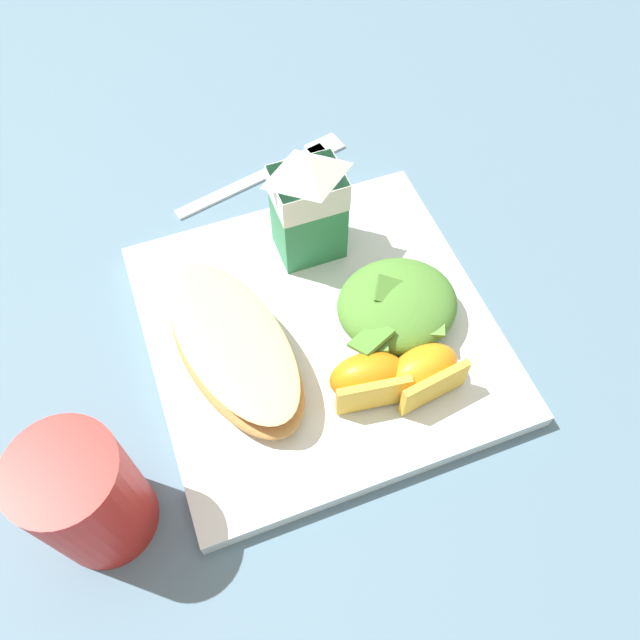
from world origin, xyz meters
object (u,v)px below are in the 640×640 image
at_px(orange_wedge_front, 368,378).
at_px(metal_fork, 276,169).
at_px(green_salad_pile, 397,305).
at_px(orange_wedge_middle, 424,372).
at_px(cheesy_pizza_bread, 234,347).
at_px(milk_carton, 308,202).
at_px(white_plate, 320,331).
at_px(drinking_red_cup, 87,497).

bearing_deg(orange_wedge_front, metal_fork, 87.38).
bearing_deg(green_salad_pile, orange_wedge_middle, -95.41).
bearing_deg(cheesy_pizza_bread, milk_carton, 42.81).
distance_m(cheesy_pizza_bread, orange_wedge_front, 0.11).
height_order(green_salad_pile, metal_fork, green_salad_pile).
bearing_deg(white_plate, cheesy_pizza_bread, -176.04).
distance_m(green_salad_pile, metal_fork, 0.22).
distance_m(cheesy_pizza_bread, milk_carton, 0.13).
bearing_deg(green_salad_pile, orange_wedge_front, -131.70).
bearing_deg(white_plate, orange_wedge_middle, -54.44).
bearing_deg(metal_fork, cheesy_pizza_bread, -116.13).
distance_m(white_plate, orange_wedge_middle, 0.10).
distance_m(white_plate, drinking_red_cup, 0.22).
height_order(milk_carton, orange_wedge_middle, milk_carton).
bearing_deg(cheesy_pizza_bread, metal_fork, 63.87).
relative_size(green_salad_pile, milk_carton, 0.96).
relative_size(white_plate, metal_fork, 1.50).
xyz_separation_m(cheesy_pizza_bread, drinking_red_cup, (-0.12, -0.09, 0.02)).
bearing_deg(orange_wedge_middle, white_plate, 125.56).
bearing_deg(milk_carton, orange_wedge_middle, -77.49).
xyz_separation_m(milk_carton, metal_fork, (0.01, 0.12, -0.07)).
xyz_separation_m(milk_carton, orange_wedge_middle, (0.04, -0.16, -0.04)).
relative_size(orange_wedge_front, metal_fork, 0.35).
relative_size(orange_wedge_front, drinking_red_cup, 0.59).
relative_size(cheesy_pizza_bread, orange_wedge_front, 2.82).
bearing_deg(drinking_red_cup, white_plate, 24.87).
distance_m(orange_wedge_front, orange_wedge_middle, 0.04).
relative_size(cheesy_pizza_bread, milk_carton, 1.66).
height_order(white_plate, cheesy_pizza_bread, cheesy_pizza_bread).
distance_m(cheesy_pizza_bread, orange_wedge_middle, 0.15).
height_order(metal_fork, drinking_red_cup, drinking_red_cup).
bearing_deg(green_salad_pile, drinking_red_cup, -163.43).
xyz_separation_m(orange_wedge_front, drinking_red_cup, (-0.21, -0.02, 0.02)).
bearing_deg(white_plate, green_salad_pile, -13.12).
xyz_separation_m(milk_carton, orange_wedge_front, (-0.01, -0.15, -0.04)).
distance_m(metal_fork, drinking_red_cup, 0.37).
height_order(white_plate, metal_fork, white_plate).
bearing_deg(cheesy_pizza_bread, green_salad_pile, -3.90).
bearing_deg(white_plate, metal_fork, 82.49).
xyz_separation_m(orange_wedge_front, orange_wedge_middle, (0.04, -0.01, 0.00)).
distance_m(milk_carton, drinking_red_cup, 0.28).
bearing_deg(drinking_red_cup, orange_wedge_middle, 3.06).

